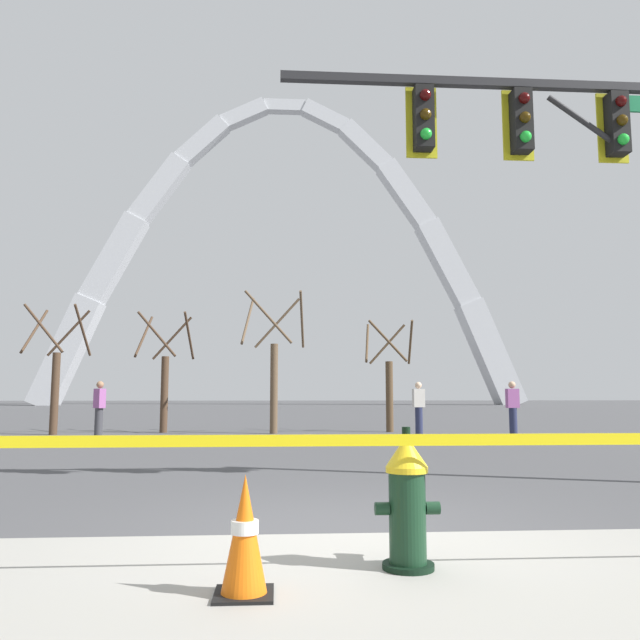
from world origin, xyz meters
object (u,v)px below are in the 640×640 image
object	(u,v)px
fire_hydrant	(407,502)
pedestrian_walking_right	(99,409)
pedestrian_standing_center	(513,409)
monument_arch	(284,263)
traffic_cone_by_hydrant	(245,536)
traffic_signal_gantry	(596,177)
pedestrian_walking_left	(419,408)

from	to	relation	value
fire_hydrant	pedestrian_walking_right	xyz separation A→B (m)	(-5.88, 13.66, 0.35)
pedestrian_standing_center	monument_arch	bearing A→B (deg)	96.24
traffic_cone_by_hydrant	pedestrian_walking_right	xyz separation A→B (m)	(-4.77, 14.18, 0.46)
fire_hydrant	monument_arch	size ratio (longest dim) A/B	0.02
fire_hydrant	monument_arch	bearing A→B (deg)	90.23
traffic_signal_gantry	fire_hydrant	bearing A→B (deg)	-133.12
pedestrian_walking_right	traffic_signal_gantry	bearing A→B (deg)	-46.35
fire_hydrant	pedestrian_walking_right	distance (m)	14.87
monument_arch	pedestrian_walking_right	world-z (taller)	monument_arch
traffic_cone_by_hydrant	fire_hydrant	bearing A→B (deg)	25.33
pedestrian_walking_left	fire_hydrant	bearing A→B (deg)	-103.03
pedestrian_walking_left	traffic_cone_by_hydrant	bearing A→B (deg)	-106.63
pedestrian_standing_center	traffic_cone_by_hydrant	bearing A→B (deg)	-116.66
traffic_signal_gantry	monument_arch	world-z (taller)	monument_arch
traffic_signal_gantry	pedestrian_walking_right	size ratio (longest dim) A/B	4.04
traffic_cone_by_hydrant	traffic_signal_gantry	size ratio (longest dim) A/B	0.11
pedestrian_walking_left	pedestrian_walking_right	xyz separation A→B (m)	(-9.17, -0.57, 0.00)
pedestrian_walking_right	pedestrian_walking_left	bearing A→B (deg)	3.56
pedestrian_standing_center	pedestrian_walking_right	xyz separation A→B (m)	(-11.64, 0.49, 0.00)
fire_hydrant	pedestrian_walking_right	world-z (taller)	pedestrian_walking_right
fire_hydrant	pedestrian_walking_left	bearing A→B (deg)	76.97
pedestrian_walking_right	fire_hydrant	bearing A→B (deg)	-66.70
traffic_cone_by_hydrant	pedestrian_walking_right	distance (m)	14.97
traffic_cone_by_hydrant	pedestrian_walking_right	size ratio (longest dim) A/B	0.46
traffic_cone_by_hydrant	traffic_signal_gantry	distance (m)	7.45
traffic_signal_gantry	pedestrian_walking_right	xyz separation A→B (m)	(-9.42, 9.88, -3.45)
pedestrian_walking_left	pedestrian_walking_right	distance (m)	9.19
traffic_signal_gantry	pedestrian_walking_left	distance (m)	11.00
traffic_cone_by_hydrant	pedestrian_walking_left	size ratio (longest dim) A/B	0.46
traffic_cone_by_hydrant	monument_arch	bearing A→B (deg)	89.30
monument_arch	pedestrian_walking_right	bearing A→B (deg)	-95.86
traffic_cone_by_hydrant	pedestrian_walking_left	distance (m)	15.41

